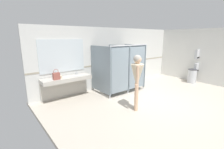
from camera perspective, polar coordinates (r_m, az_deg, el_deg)
The scene contains 14 objects.
ground_plane at distance 6.15m, azimuth 17.54°, elevation -9.36°, with size 7.73×5.86×0.10m, color #B2A899.
wall_back at distance 7.57m, azimuth 1.25°, elevation 6.17°, with size 7.73×0.12×2.63m, color silver.
wall_side_right at distance 9.01m, azimuth 31.44°, elevation 5.37°, with size 0.12×5.86×2.63m, color silver.
wall_back_tile_band at distance 7.56m, azimuth 1.55°, elevation 4.13°, with size 7.73×0.01×0.06m, color #9E937F.
vanity_counter at distance 6.19m, azimuth -15.85°, elevation -2.71°, with size 1.79×0.54×0.94m.
mirror_panel at distance 6.18m, azimuth -17.10°, elevation 6.33°, with size 1.69×0.02×1.18m, color silver.
bathroom_stalls at distance 6.65m, azimuth 3.41°, elevation 2.60°, with size 1.91×1.31×1.95m.
paper_towel_dispenser_upper at distance 9.08m, azimuth 28.03°, elevation 6.36°, with size 0.40×0.13×0.45m.
paper_towel_dispenser_lower at distance 9.15m, azimuth 27.76°, elevation 2.20°, with size 0.37×0.13×0.42m.
trash_bin at distance 8.94m, azimuth 26.41°, elevation -0.48°, with size 0.41×0.41×0.68m.
person_standing at distance 4.92m, azimuth 8.83°, elevation -0.38°, with size 0.57×0.57×1.73m.
handbag at distance 5.76m, azimuth -19.10°, elevation -0.48°, with size 0.23×0.12×0.36m.
soap_dispenser at distance 6.07m, azimuth -19.39°, elevation -0.27°, with size 0.07×0.07×0.20m.
paper_cup at distance 5.88m, azimuth -17.59°, elevation -0.88°, with size 0.07×0.07×0.10m, color beige.
Camera 1 is at (-4.77, -3.12, 2.25)m, focal length 25.88 mm.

